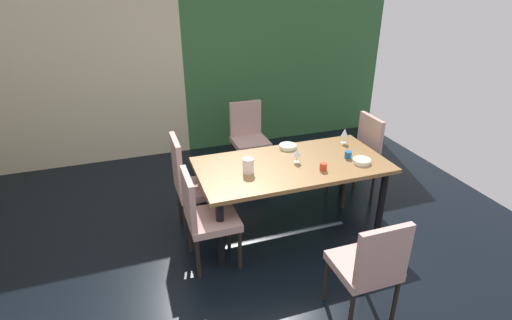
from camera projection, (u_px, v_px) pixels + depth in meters
The scene contains 16 objects.
ground_plane at pixel (247, 274), 3.60m from camera, with size 6.29×5.93×0.02m, color black.
back_panel_interior at pixel (58, 72), 5.06m from camera, with size 3.16×0.10×2.58m, color beige.
garden_window_panel at pixel (287, 56), 5.99m from camera, with size 3.13×0.10×2.58m, color #2E5D32.
dining_table at pixel (292, 170), 4.00m from camera, with size 1.89×0.95×0.73m.
chair_right_far at pixel (359, 155), 4.59m from camera, with size 0.44×0.44×0.99m.
chair_head_far at pixel (248, 135), 5.19m from camera, with size 0.44×0.44×0.94m.
chair_left_far at pixel (190, 181), 4.00m from camera, with size 0.45×0.44×1.02m.
chair_left_near at pixel (204, 214), 3.51m from camera, with size 0.45×0.44×0.93m.
chair_head_near at pixel (370, 265), 2.92m from camera, with size 0.44×0.44×0.92m.
wine_glass_near_window at pixel (297, 153), 3.95m from camera, with size 0.08×0.08×0.14m.
wine_glass_east at pixel (345, 133), 4.38m from camera, with size 0.07×0.07×0.17m.
serving_bowl_right at pixel (362, 161), 3.96m from camera, with size 0.18×0.18×0.04m, color white.
serving_bowl_center at pixel (288, 146), 4.29m from camera, with size 0.19×0.19×0.04m, color silver.
cup_left at pixel (348, 155), 4.06m from camera, with size 0.07×0.07×0.07m, color #1B5893.
cup_west at pixel (323, 167), 3.82m from camera, with size 0.07×0.07×0.07m, color red.
pitcher_north at pixel (248, 166), 3.75m from camera, with size 0.12×0.11×0.15m.
Camera 1 is at (-0.84, -2.67, 2.48)m, focal length 28.00 mm.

